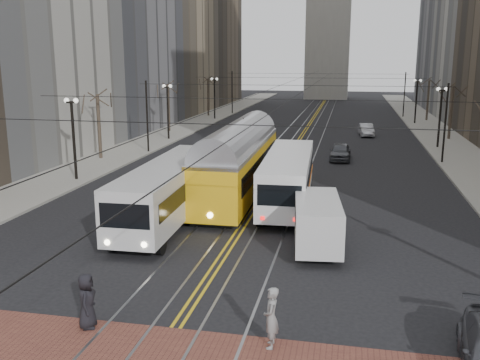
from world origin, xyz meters
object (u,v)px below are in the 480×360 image
at_px(streetcar, 239,168).
at_px(cargo_van, 317,225).
at_px(rear_bus, 288,180).
at_px(pedestrian_a, 87,301).
at_px(transit_bus, 170,192).
at_px(pedestrian_b, 271,318).
at_px(sedan_silver, 366,130).
at_px(sedan_grey, 340,152).

height_order(streetcar, cargo_van, streetcar).
distance_m(rear_bus, pedestrian_a, 16.92).
height_order(transit_bus, pedestrian_b, transit_bus).
relative_size(sedan_silver, pedestrian_a, 2.22).
distance_m(rear_bus, pedestrian_b, 16.34).
bearing_deg(pedestrian_a, rear_bus, -30.86).
bearing_deg(transit_bus, pedestrian_a, -85.37).
bearing_deg(sedan_grey, cargo_van, -90.31).
bearing_deg(streetcar, pedestrian_b, -76.13).
bearing_deg(rear_bus, pedestrian_a, -108.18).
relative_size(streetcar, sedan_silver, 3.75).
distance_m(sedan_grey, pedestrian_b, 31.55).
distance_m(streetcar, sedan_grey, 14.99).
height_order(transit_bus, pedestrian_a, transit_bus).
xyz_separation_m(cargo_van, pedestrian_a, (-6.80, -8.95, -0.22)).
xyz_separation_m(cargo_van, sedan_grey, (0.57, 22.57, -0.43)).
bearing_deg(rear_bus, pedestrian_b, -87.50).
xyz_separation_m(streetcar, pedestrian_b, (4.71, -17.86, -0.83)).
bearing_deg(pedestrian_b, cargo_van, 170.57).
bearing_deg(sedan_grey, transit_bus, -112.30).
distance_m(transit_bus, cargo_van, 8.49).
height_order(streetcar, rear_bus, streetcar).
height_order(rear_bus, pedestrian_a, rear_bus).
bearing_deg(pedestrian_b, sedan_grey, 173.20).
bearing_deg(pedestrian_b, sedan_silver, 170.94).
bearing_deg(streetcar, transit_bus, -113.05).
bearing_deg(rear_bus, transit_bus, -144.50).
distance_m(sedan_silver, pedestrian_a, 48.06).
bearing_deg(rear_bus, sedan_silver, 77.80).
bearing_deg(sedan_silver, pedestrian_a, -107.27).
relative_size(rear_bus, pedestrian_a, 6.34).
distance_m(cargo_van, pedestrian_b, 8.98).
height_order(streetcar, pedestrian_a, streetcar).
height_order(sedan_grey, sedan_silver, sedan_grey).
height_order(rear_bus, pedestrian_b, rear_bus).
distance_m(sedan_grey, sedan_silver, 15.72).
distance_m(streetcar, pedestrian_a, 17.93).
bearing_deg(cargo_van, sedan_silver, 79.09).
distance_m(streetcar, cargo_van, 10.50).
relative_size(transit_bus, streetcar, 0.81).
xyz_separation_m(transit_bus, sedan_silver, (11.10, 35.27, -0.88)).
height_order(streetcar, pedestrian_b, streetcar).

